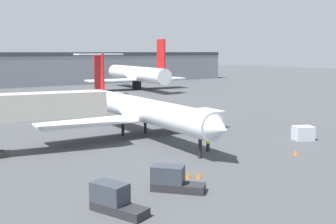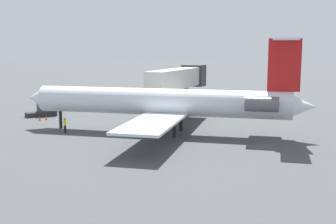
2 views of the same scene
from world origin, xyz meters
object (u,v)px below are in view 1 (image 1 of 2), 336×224
ground_crew_marshaller (208,143)px  traffic_cone_mid (296,152)px  traffic_cone_near (188,175)px  traffic_cone_far (199,175)px  jet_bridge (17,108)px  cargo_container_uld (303,133)px  baggage_tug_lead (172,180)px  baggage_tug_trailing (114,200)px  regional_jet (138,108)px  parked_airliner_west_mid (137,74)px

ground_crew_marshaller → traffic_cone_mid: (6.42, -6.14, -0.58)m
traffic_cone_near → traffic_cone_far: 0.86m
jet_bridge → traffic_cone_mid: jet_bridge is taller
cargo_container_uld → traffic_cone_near: (-20.05, -4.07, -0.55)m
ground_crew_marshaller → cargo_container_uld: ground_crew_marshaller is taller
baggage_tug_lead → baggage_tug_trailing: size_ratio=0.92×
jet_bridge → traffic_cone_mid: bearing=-34.0°
regional_jet → traffic_cone_mid: 19.36m
regional_jet → traffic_cone_near: 18.02m
jet_bridge → baggage_tug_lead: (6.88, -17.35, -4.00)m
traffic_cone_far → ground_crew_marshaller: bearing=45.7°
cargo_container_uld → traffic_cone_near: cargo_container_uld is taller
jet_bridge → cargo_container_uld: (29.75, -11.53, -4.01)m
traffic_cone_far → parked_airliner_west_mid: parked_airliner_west_mid is taller
regional_jet → traffic_cone_mid: bearing=-63.5°
ground_crew_marshaller → baggage_tug_lead: 12.64m
regional_jet → baggage_tug_lead: regional_jet is taller
jet_bridge → parked_airliner_west_mid: bearing=50.8°
regional_jet → baggage_tug_trailing: bearing=-123.7°
ground_crew_marshaller → baggage_tug_lead: baggage_tug_lead is taller
cargo_container_uld → traffic_cone_near: size_ratio=4.94×
baggage_tug_lead → baggage_tug_trailing: 5.63m
regional_jet → jet_bridge: regional_jet is taller
parked_airliner_west_mid → jet_bridge: bearing=-129.2°
traffic_cone_near → traffic_cone_mid: 13.54m
ground_crew_marshaller → traffic_cone_far: bearing=-134.3°
cargo_container_uld → baggage_tug_trailing: bearing=-166.0°
traffic_cone_mid → ground_crew_marshaller: bearing=136.3°
jet_bridge → baggage_tug_trailing: (1.39, -18.60, -4.00)m
cargo_container_uld → parked_airliner_west_mid: bearing=77.0°
jet_bridge → baggage_tug_lead: size_ratio=4.08×
ground_crew_marshaller → baggage_tug_trailing: 17.89m
traffic_cone_near → jet_bridge: bearing=121.9°
traffic_cone_far → parked_airliner_west_mid: size_ratio=0.02×
baggage_tug_lead → baggage_tug_trailing: (-5.49, -1.25, 0.00)m
traffic_cone_far → traffic_cone_near: bearing=141.6°
traffic_cone_mid → parked_airliner_west_mid: 74.52m
baggage_tug_lead → traffic_cone_near: size_ratio=7.06×
jet_bridge → traffic_cone_mid: size_ratio=28.81×
regional_jet → parked_airliner_west_mid: size_ratio=0.95×
jet_bridge → traffic_cone_far: bearing=-57.3°
traffic_cone_mid → jet_bridge: bearing=146.0°
baggage_tug_lead → traffic_cone_near: baggage_tug_lead is taller
regional_jet → ground_crew_marshaller: size_ratio=18.77×
traffic_cone_mid → baggage_tug_trailing: bearing=-172.4°
traffic_cone_mid → traffic_cone_far: size_ratio=1.00×
regional_jet → parked_airliner_west_mid: parked_airliner_west_mid is taller
baggage_tug_lead → parked_airliner_west_mid: size_ratio=0.12×
ground_crew_marshaller → traffic_cone_near: size_ratio=3.07×
ground_crew_marshaller → traffic_cone_far: (-6.44, -6.61, -0.58)m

